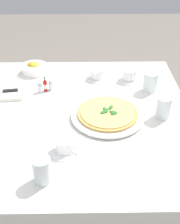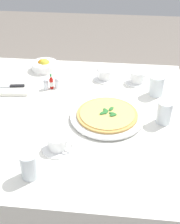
{
  "view_description": "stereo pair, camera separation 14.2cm",
  "coord_description": "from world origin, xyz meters",
  "px_view_note": "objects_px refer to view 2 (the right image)",
  "views": [
    {
      "loc": [
        -0.06,
        1.18,
        1.58
      ],
      "look_at": [
        -0.08,
        0.02,
        0.77
      ],
      "focal_mm": 49.41,
      "sensor_mm": 36.0,
      "label": 1
    },
    {
      "loc": [
        -0.2,
        1.18,
        1.58
      ],
      "look_at": [
        -0.08,
        0.02,
        0.77
      ],
      "focal_mm": 49.41,
      "sensor_mm": 36.0,
      "label": 2
    }
  ],
  "objects_px": {
    "coffee_cup_back_corner": "(137,78)",
    "dinner_knife": "(8,86)",
    "pizza_plate": "(107,117)",
    "pizza": "(107,114)",
    "water_glass_near_left": "(156,86)",
    "water_glass_far_left": "(164,114)",
    "citrus_bowl": "(44,65)",
    "coffee_cup_right_edge": "(58,144)",
    "pepper_shaker": "(57,83)",
    "salt_shaker": "(46,85)",
    "coffee_cup_center_back": "(105,75)",
    "napkin_folded": "(9,88)",
    "water_glass_left_edge": "(30,167)",
    "hot_sauce_bottle": "(51,83)"
  },
  "relations": [
    {
      "from": "napkin_folded",
      "to": "hot_sauce_bottle",
      "type": "distance_m",
      "value": 0.23
    },
    {
      "from": "coffee_cup_back_corner",
      "to": "water_glass_far_left",
      "type": "height_order",
      "value": "water_glass_far_left"
    },
    {
      "from": "coffee_cup_right_edge",
      "to": "water_glass_near_left",
      "type": "bearing_deg",
      "value": -131.72
    },
    {
      "from": "dinner_knife",
      "to": "pepper_shaker",
      "type": "distance_m",
      "value": 0.26
    },
    {
      "from": "salt_shaker",
      "to": "pepper_shaker",
      "type": "height_order",
      "value": "same"
    },
    {
      "from": "dinner_knife",
      "to": "citrus_bowl",
      "type": "relative_size",
      "value": 1.3
    },
    {
      "from": "coffee_cup_center_back",
      "to": "hot_sauce_bottle",
      "type": "bearing_deg",
      "value": 25.59
    },
    {
      "from": "pizza",
      "to": "water_glass_near_left",
      "type": "xyz_separation_m",
      "value": [
        -0.24,
        -0.24,
        0.02
      ]
    },
    {
      "from": "napkin_folded",
      "to": "salt_shaker",
      "type": "bearing_deg",
      "value": -175.28
    },
    {
      "from": "pizza_plate",
      "to": "water_glass_near_left",
      "type": "distance_m",
      "value": 0.34
    },
    {
      "from": "pizza",
      "to": "citrus_bowl",
      "type": "relative_size",
      "value": 1.85
    },
    {
      "from": "water_glass_left_edge",
      "to": "dinner_knife",
      "type": "bearing_deg",
      "value": -64.41
    },
    {
      "from": "hot_sauce_bottle",
      "to": "coffee_cup_back_corner",
      "type": "bearing_deg",
      "value": -166.28
    },
    {
      "from": "coffee_cup_center_back",
      "to": "dinner_knife",
      "type": "height_order",
      "value": "coffee_cup_center_back"
    },
    {
      "from": "coffee_cup_center_back",
      "to": "water_glass_far_left",
      "type": "relative_size",
      "value": 1.25
    },
    {
      "from": "water_glass_far_left",
      "to": "water_glass_left_edge",
      "type": "distance_m",
      "value": 0.64
    },
    {
      "from": "coffee_cup_center_back",
      "to": "napkin_folded",
      "type": "bearing_deg",
      "value": 19.43
    },
    {
      "from": "salt_shaker",
      "to": "napkin_folded",
      "type": "bearing_deg",
      "value": 9.86
    },
    {
      "from": "water_glass_far_left",
      "to": "napkin_folded",
      "type": "xyz_separation_m",
      "value": [
        0.78,
        -0.2,
        -0.03
      ]
    },
    {
      "from": "coffee_cup_center_back",
      "to": "napkin_folded",
      "type": "xyz_separation_m",
      "value": [
        0.5,
        0.17,
        -0.02
      ]
    },
    {
      "from": "water_glass_far_left",
      "to": "citrus_bowl",
      "type": "relative_size",
      "value": 0.69
    },
    {
      "from": "citrus_bowl",
      "to": "salt_shaker",
      "type": "distance_m",
      "value": 0.23
    },
    {
      "from": "napkin_folded",
      "to": "citrus_bowl",
      "type": "distance_m",
      "value": 0.29
    },
    {
      "from": "pizza",
      "to": "water_glass_far_left",
      "type": "xyz_separation_m",
      "value": [
        -0.25,
        -0.0,
        0.02
      ]
    },
    {
      "from": "water_glass_left_edge",
      "to": "coffee_cup_center_back",
      "type": "bearing_deg",
      "value": -106.02
    },
    {
      "from": "pizza_plate",
      "to": "pepper_shaker",
      "type": "height_order",
      "value": "pepper_shaker"
    },
    {
      "from": "salt_shaker",
      "to": "pepper_shaker",
      "type": "relative_size",
      "value": 1.0
    },
    {
      "from": "coffee_cup_back_corner",
      "to": "dinner_knife",
      "type": "xyz_separation_m",
      "value": [
        0.67,
        0.15,
        -0.01
      ]
    },
    {
      "from": "pizza_plate",
      "to": "pizza",
      "type": "relative_size",
      "value": 1.21
    },
    {
      "from": "coffee_cup_back_corner",
      "to": "napkin_folded",
      "type": "xyz_separation_m",
      "value": [
        0.67,
        0.15,
        -0.02
      ]
    },
    {
      "from": "hot_sauce_bottle",
      "to": "salt_shaker",
      "type": "distance_m",
      "value": 0.03
    },
    {
      "from": "napkin_folded",
      "to": "water_glass_left_edge",
      "type": "bearing_deg",
      "value": 110.22
    },
    {
      "from": "coffee_cup_right_edge",
      "to": "coffee_cup_back_corner",
      "type": "bearing_deg",
      "value": -119.08
    },
    {
      "from": "coffee_cup_back_corner",
      "to": "dinner_knife",
      "type": "distance_m",
      "value": 0.69
    },
    {
      "from": "coffee_cup_center_back",
      "to": "water_glass_left_edge",
      "type": "xyz_separation_m",
      "value": [
        0.22,
        0.76,
        0.02
      ]
    },
    {
      "from": "water_glass_left_edge",
      "to": "dinner_knife",
      "type": "height_order",
      "value": "water_glass_left_edge"
    },
    {
      "from": "coffee_cup_right_edge",
      "to": "water_glass_far_left",
      "type": "height_order",
      "value": "water_glass_far_left"
    },
    {
      "from": "coffee_cup_back_corner",
      "to": "hot_sauce_bottle",
      "type": "height_order",
      "value": "hot_sauce_bottle"
    },
    {
      "from": "coffee_cup_right_edge",
      "to": "pepper_shaker",
      "type": "bearing_deg",
      "value": -78.56
    },
    {
      "from": "pizza",
      "to": "water_glass_left_edge",
      "type": "bearing_deg",
      "value": 56.46
    },
    {
      "from": "coffee_cup_center_back",
      "to": "dinner_knife",
      "type": "distance_m",
      "value": 0.53
    },
    {
      "from": "water_glass_near_left",
      "to": "napkin_folded",
      "type": "bearing_deg",
      "value": 3.02
    },
    {
      "from": "coffee_cup_center_back",
      "to": "water_glass_left_edge",
      "type": "relative_size",
      "value": 1.28
    },
    {
      "from": "dinner_knife",
      "to": "water_glass_far_left",
      "type": "bearing_deg",
      "value": 157.11
    },
    {
      "from": "water_glass_left_edge",
      "to": "salt_shaker",
      "type": "relative_size",
      "value": 1.81
    },
    {
      "from": "coffee_cup_center_back",
      "to": "water_glass_near_left",
      "type": "relative_size",
      "value": 1.28
    },
    {
      "from": "water_glass_far_left",
      "to": "water_glass_left_edge",
      "type": "height_order",
      "value": "water_glass_far_left"
    },
    {
      "from": "coffee_cup_back_corner",
      "to": "coffee_cup_right_edge",
      "type": "height_order",
      "value": "coffee_cup_back_corner"
    },
    {
      "from": "coffee_cup_center_back",
      "to": "dinner_knife",
      "type": "relative_size",
      "value": 0.66
    },
    {
      "from": "citrus_bowl",
      "to": "coffee_cup_right_edge",
      "type": "bearing_deg",
      "value": 107.26
    }
  ]
}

